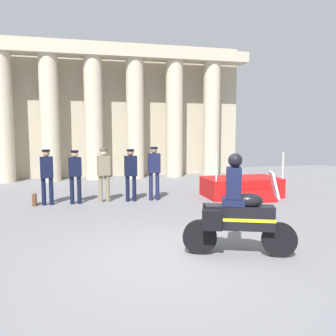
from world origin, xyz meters
name	(u,v)px	position (x,y,z in m)	size (l,w,h in m)	color
ground_plane	(176,258)	(0.00, 0.00, 0.00)	(28.00, 28.00, 0.00)	slate
colonnade_backdrop	(93,107)	(-0.99, 11.28, 3.39)	(15.11, 1.69, 6.55)	#B6AB91
reviewing_stand	(242,188)	(3.78, 5.08, 0.32)	(2.56, 1.97, 1.57)	#B71414
officer_in_row_0	(47,173)	(-2.65, 5.34, 1.01)	(0.40, 0.26, 1.72)	black
officer_in_row_1	(75,172)	(-1.81, 5.30, 0.99)	(0.40, 0.26, 1.68)	black
officer_in_row_2	(104,171)	(-0.92, 5.36, 1.01)	(0.40, 0.26, 1.71)	#7A7056
officer_in_row_3	(131,171)	(-0.07, 5.28, 1.00)	(0.40, 0.26, 1.70)	black
officer_in_row_4	(154,169)	(0.70, 5.28, 1.04)	(0.40, 0.26, 1.76)	#191E42
motorcycle_with_rider	(236,213)	(1.10, -0.11, 0.79)	(1.99, 1.00, 1.90)	black
briefcase_on_ground	(35,200)	(-3.04, 5.37, 0.18)	(0.10, 0.32, 0.36)	brown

